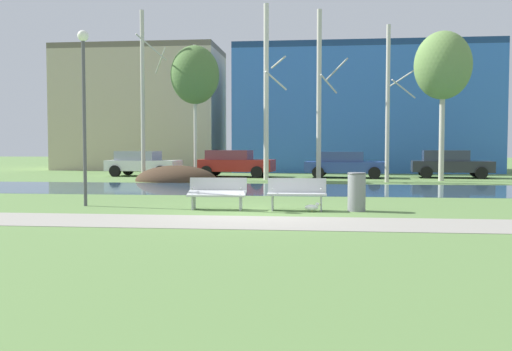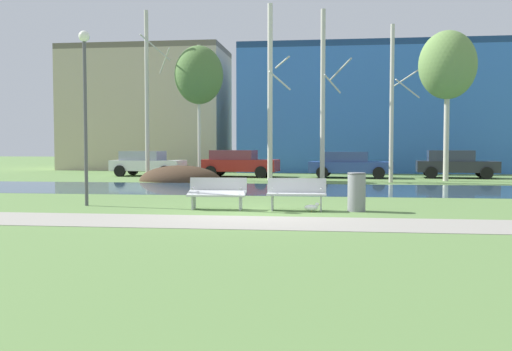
{
  "view_description": "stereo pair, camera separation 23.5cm",
  "coord_description": "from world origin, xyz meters",
  "views": [
    {
      "loc": [
        1.71,
        -14.75,
        1.78
      ],
      "look_at": [
        -0.05,
        1.11,
        0.93
      ],
      "focal_mm": 40.37,
      "sensor_mm": 36.0,
      "label": 1
    },
    {
      "loc": [
        1.94,
        -14.72,
        1.78
      ],
      "look_at": [
        -0.05,
        1.11,
        0.93
      ],
      "focal_mm": 40.37,
      "sensor_mm": 36.0,
      "label": 2
    }
  ],
  "objects": [
    {
      "name": "birch_center_right",
      "position": [
        4.94,
        13.18,
        3.78
      ],
      "size": [
        1.38,
        2.46,
        7.45
      ],
      "color": "#BCB7A8",
      "rests_on": "ground"
    },
    {
      "name": "ground_plane",
      "position": [
        0.0,
        10.0,
        0.0
      ],
      "size": [
        120.0,
        120.0,
        0.0
      ],
      "primitive_type": "plane",
      "color": "#5B7F42"
    },
    {
      "name": "birch_center_left",
      "position": [
        -0.99,
        14.44,
        4.49
      ],
      "size": [
        1.2,
        2.08,
        8.89
      ],
      "color": "beige",
      "rests_on": "ground"
    },
    {
      "name": "parked_wagon_fourth_dark",
      "position": [
        8.72,
        17.39,
        0.78
      ],
      "size": [
        4.33,
        2.27,
        1.5
      ],
      "color": "#282B30",
      "rests_on": "ground"
    },
    {
      "name": "birch_far_left",
      "position": [
        -7.2,
        13.74,
        4.39
      ],
      "size": [
        1.42,
        2.54,
        8.57
      ],
      "color": "#BCB7A8",
      "rests_on": "ground"
    },
    {
      "name": "river_band",
      "position": [
        0.0,
        8.37,
        0.0
      ],
      "size": [
        80.0,
        6.4,
        0.01
      ],
      "primitive_type": "cube",
      "color": "#33516B",
      "rests_on": "ground"
    },
    {
      "name": "paved_path_strip",
      "position": [
        0.0,
        -1.74,
        0.01
      ],
      "size": [
        60.0,
        2.3,
        0.01
      ],
      "primitive_type": "cube",
      "color": "gray",
      "rests_on": "ground"
    },
    {
      "name": "bench_left",
      "position": [
        -1.1,
        0.84,
        0.47
      ],
      "size": [
        1.61,
        0.6,
        0.87
      ],
      "color": "#B2B5B7",
      "rests_on": "ground"
    },
    {
      "name": "soil_mound",
      "position": [
        -5.33,
        12.97,
        0.0
      ],
      "size": [
        4.1,
        2.83,
        1.56
      ],
      "primitive_type": "ellipsoid",
      "color": "#423021",
      "rests_on": "ground"
    },
    {
      "name": "bench_right",
      "position": [
        1.09,
        0.84,
        0.47
      ],
      "size": [
        1.61,
        0.6,
        0.87
      ],
      "color": "#B2B5B7",
      "rests_on": "ground"
    },
    {
      "name": "parked_sedan_second_red",
      "position": [
        -3.08,
        17.11,
        0.79
      ],
      "size": [
        4.43,
        2.41,
        1.49
      ],
      "color": "maroon",
      "rests_on": "ground"
    },
    {
      "name": "seagull",
      "position": [
        1.52,
        0.5,
        0.13
      ],
      "size": [
        0.43,
        0.16,
        0.26
      ],
      "color": "white",
      "rests_on": "ground"
    },
    {
      "name": "birch_center",
      "position": [
        1.69,
        13.14,
        4.17
      ],
      "size": [
        1.49,
        2.22,
        8.24
      ],
      "color": "#BCB7A8",
      "rests_on": "ground"
    },
    {
      "name": "parked_hatch_third_blue",
      "position": [
        3.06,
        16.84,
        0.75
      ],
      "size": [
        4.61,
        2.37,
        1.42
      ],
      "color": "#2D4793",
      "rests_on": "ground"
    },
    {
      "name": "birch_left",
      "position": [
        -4.58,
        13.96,
        5.3
      ],
      "size": [
        2.45,
        2.45,
        6.82
      ],
      "color": "beige",
      "rests_on": "ground"
    },
    {
      "name": "trash_bin",
      "position": [
        2.7,
        0.86,
        0.54
      ],
      "size": [
        0.51,
        0.51,
        1.04
      ],
      "color": "gray",
      "rests_on": "ground"
    },
    {
      "name": "building_beige_block",
      "position": [
        -11.44,
        26.9,
        4.45
      ],
      "size": [
        11.65,
        6.25,
        8.9
      ],
      "color": "#BCAD8E",
      "rests_on": "ground"
    },
    {
      "name": "parked_van_nearest_white",
      "position": [
        -8.4,
        17.19,
        0.76
      ],
      "size": [
        4.22,
        2.27,
        1.43
      ],
      "color": "silver",
      "rests_on": "ground"
    },
    {
      "name": "streetlamp",
      "position": [
        -5.09,
        1.33,
        3.42
      ],
      "size": [
        0.32,
        0.32,
        5.08
      ],
      "color": "#4C4C51",
      "rests_on": "ground"
    },
    {
      "name": "birch_right",
      "position": [
        7.7,
        14.55,
        5.65
      ],
      "size": [
        2.78,
        2.78,
        7.36
      ],
      "color": "#BCB7A8",
      "rests_on": "ground"
    },
    {
      "name": "building_blue_store",
      "position": [
        4.57,
        26.09,
        4.18
      ],
      "size": [
        16.97,
        8.74,
        8.35
      ],
      "color": "#3870C6",
      "rests_on": "ground"
    }
  ]
}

